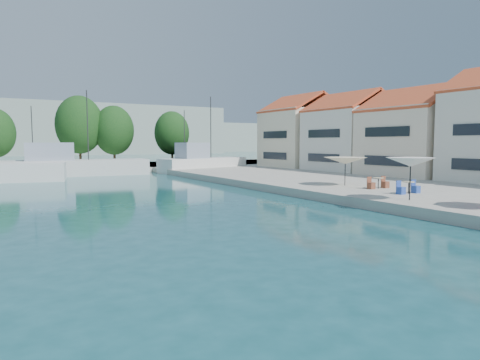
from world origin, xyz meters
TOP-DOWN VIEW (x-y plane):
  - quay_right at (22.00, 30.00)m, footprint 32.00×92.00m
  - quay_far at (-8.00, 67.00)m, footprint 90.00×16.00m
  - hill_east at (40.00, 180.00)m, footprint 140.00×40.00m
  - building_04 at (24.00, 33.00)m, footprint 9.00×8.80m
  - building_05 at (24.00, 42.00)m, footprint 8.40×8.80m
  - building_06 at (24.00, 51.00)m, footprint 9.00×8.80m
  - trawler_03 at (-4.36, 57.52)m, footprint 16.91×5.79m
  - trawler_04 at (11.58, 55.86)m, footprint 12.88×6.27m
  - tree_06 at (-0.67, 71.62)m, footprint 6.79×6.79m
  - tree_07 at (4.00, 70.40)m, footprint 5.88×5.88m
  - tree_08 at (13.00, 69.89)m, footprint 5.52×5.52m
  - umbrella_white at (7.81, 21.03)m, footprint 2.66×2.66m
  - umbrella_cream at (10.57, 28.89)m, footprint 3.18×3.18m
  - cafe_table_02 at (10.33, 23.08)m, footprint 1.82×0.70m
  - cafe_table_03 at (11.07, 26.15)m, footprint 1.82×0.70m

SIDE VIEW (x-z plane):
  - quay_right at x=22.00m, z-range 0.00..0.60m
  - quay_far at x=-8.00m, z-range 0.00..0.60m
  - cafe_table_02 at x=10.33m, z-range 0.51..1.27m
  - cafe_table_03 at x=11.07m, z-range 0.51..1.27m
  - trawler_03 at x=-4.36m, z-range -4.03..6.17m
  - trawler_04 at x=11.58m, z-range -4.03..6.17m
  - umbrella_cream at x=10.57m, z-range 1.40..3.52m
  - umbrella_white at x=7.81m, z-range 1.53..3.91m
  - building_04 at x=24.00m, z-range 0.42..9.62m
  - building_05 at x=24.00m, z-range 0.41..10.11m
  - tree_08 at x=13.00m, z-range 1.23..9.40m
  - building_06 at x=24.00m, z-range 0.40..10.60m
  - tree_07 at x=4.00m, z-range 1.27..9.97m
  - hill_east at x=40.00m, z-range 0.00..12.00m
  - tree_06 at x=-0.67m, z-range 1.38..11.42m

